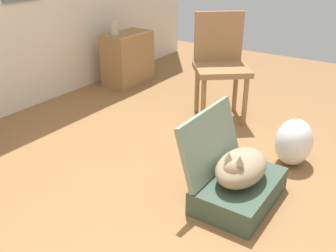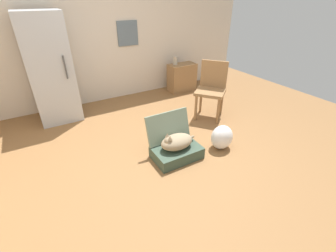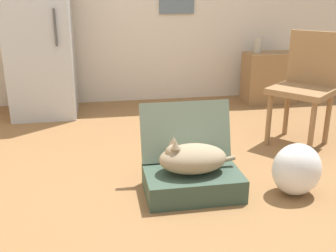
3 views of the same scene
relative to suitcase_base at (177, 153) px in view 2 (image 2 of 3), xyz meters
name	(u,v)px [view 2 (image 2 of 3)]	position (x,y,z in m)	size (l,w,h in m)	color
ground_plane	(158,153)	(-0.16, 0.21, -0.08)	(7.68, 7.68, 0.00)	olive
wall_back	(99,32)	(-0.16, 2.47, 1.22)	(6.40, 0.15, 2.60)	beige
suitcase_base	(177,153)	(0.00, 0.00, 0.00)	(0.62, 0.41, 0.16)	#384C3D
suitcase_lid	(168,127)	(0.00, 0.22, 0.28)	(0.62, 0.41, 0.04)	gray
cat	(176,142)	(-0.01, 0.00, 0.17)	(0.52, 0.28, 0.24)	#998466
plastic_bag_white	(222,137)	(0.66, -0.12, 0.10)	(0.32, 0.27, 0.35)	white
refrigerator	(50,69)	(-1.14, 2.01, 0.78)	(0.64, 0.64, 1.71)	#B7BABC
side_table	(182,77)	(1.43, 2.06, 0.22)	(0.60, 0.32, 0.59)	olive
vase_tall	(175,61)	(1.28, 2.11, 0.60)	(0.09, 0.09, 0.17)	#B7AD99
chair	(211,88)	(1.16, 0.75, 0.45)	(0.63, 0.64, 0.95)	olive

